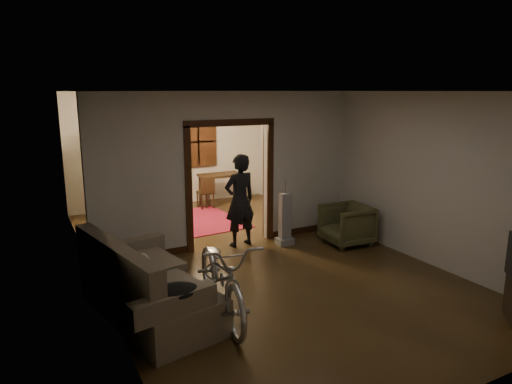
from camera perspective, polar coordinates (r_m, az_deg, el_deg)
floor at (r=8.00m, az=-1.00°, el=-8.00°), size 5.00×8.50×0.01m
ceiling at (r=7.50m, az=-1.09°, el=12.47°), size 5.00×8.50×0.01m
wall_back at (r=11.54m, az=-10.57°, el=5.29°), size 5.00×0.02×2.80m
wall_left at (r=6.91m, az=-19.93°, el=0.02°), size 0.02×8.50×2.80m
wall_right at (r=9.01m, az=13.34°, el=3.20°), size 0.02×8.50×2.80m
partition_wall at (r=8.30m, az=-3.37°, el=2.74°), size 5.00×0.14×2.80m
door_casing at (r=8.35m, az=-3.34°, el=0.71°), size 1.74×0.20×2.32m
far_window at (r=11.71m, az=-7.25°, el=6.24°), size 0.98×0.06×1.28m
chandelier at (r=9.81m, az=-7.71°, el=9.73°), size 0.24×0.24×0.24m
light_switch at (r=8.73m, az=3.14°, el=2.23°), size 0.08×0.01×0.12m
sofa at (r=5.99m, az=-13.19°, el=-10.35°), size 1.42×2.36×1.02m
rolled_paper at (r=6.28m, az=-13.01°, el=-9.05°), size 0.11×0.85×0.11m
jacket at (r=5.13m, az=-10.09°, el=-12.12°), size 0.52×0.39×0.15m
bicycle at (r=5.85m, az=-4.29°, el=-10.38°), size 0.99×2.10×1.06m
armchair at (r=8.67m, az=11.25°, el=-4.02°), size 0.88×0.86×0.75m
vacuum at (r=8.47m, az=3.64°, el=-3.38°), size 0.35×0.31×0.98m
person at (r=8.32m, az=-2.03°, el=-1.06°), size 0.67×0.49×1.71m
oriental_rug at (r=10.17m, az=-7.10°, el=-3.56°), size 1.76×2.23×0.02m
locker at (r=10.77m, az=-17.05°, el=1.51°), size 0.91×0.59×1.71m
globe at (r=10.63m, az=-17.43°, el=7.26°), size 0.26×0.26×0.26m
desk at (r=11.48m, az=-4.44°, el=0.29°), size 1.14×0.78×0.77m
desk_chair at (r=11.16m, az=-6.36°, el=-0.04°), size 0.43×0.43×0.79m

